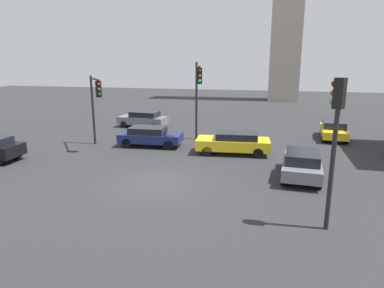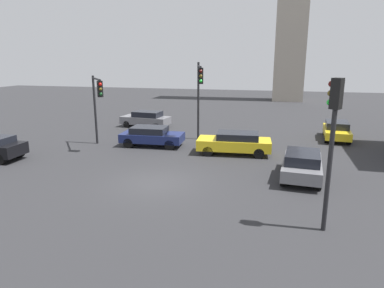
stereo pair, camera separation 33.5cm
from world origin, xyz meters
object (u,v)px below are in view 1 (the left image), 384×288
Objects in this scene: traffic_light_1 at (336,127)px; car_1 at (302,164)px; car_4 at (334,130)px; car_5 at (234,142)px; traffic_light_0 at (96,97)px; car_0 at (143,119)px; car_6 at (150,136)px; traffic_light_2 at (198,87)px.

traffic_light_1 is 1.24× the size of car_1.
car_4 is (3.05, 9.94, -0.04)m from car_1.
traffic_light_0 is at bearing 0.07° from car_5.
car_4 is at bearing -143.14° from car_5.
traffic_light_0 reaches higher than car_1.
traffic_light_1 is (13.41, -8.59, 0.22)m from traffic_light_0.
car_5 reaches higher than car_4.
car_5 is (8.85, -7.09, 0.01)m from car_0.
traffic_light_0 is at bearing 80.88° from car_1.
traffic_light_0 is 17.63m from car_4.
traffic_light_1 is at bearing 133.80° from car_0.
car_0 reaches higher than car_1.
car_1 is 0.90× the size of car_5.
car_4 is 9.24m from car_5.
car_6 is at bearing 119.81° from car_0.
traffic_light_0 is at bearing -62.84° from car_4.
car_5 is at bearing 49.71° from car_1.
car_1 is at bearing 130.84° from car_5.
traffic_light_2 reaches higher than traffic_light_0.
traffic_light_0 reaches higher than car_6.
car_1 is 0.98× the size of car_4.
car_1 is at bearing 33.55° from traffic_light_2.
car_0 reaches higher than car_4.
traffic_light_0 reaches higher than car_0.
car_1 is 10.40m from car_4.
traffic_light_1 is at bearing 19.54° from traffic_light_0.
traffic_light_2 is 4.73m from car_6.
car_1 is 10.76m from car_6.
car_1 is 0.98× the size of car_6.
car_6 is (-12.82, -5.43, 0.03)m from car_4.
traffic_light_1 is at bearing 110.41° from car_5.
traffic_light_2 is 1.20× the size of car_5.
traffic_light_0 is 4.43m from car_6.
traffic_light_1 is at bearing -47.62° from car_6.
car_1 reaches higher than car_4.
car_0 is at bearing -20.35° from traffic_light_1.
car_0 is 1.01× the size of car_6.
traffic_light_2 is (-7.12, 11.30, 0.37)m from traffic_light_1.
traffic_light_0 reaches higher than car_4.
car_1 is (-0.45, 5.48, -2.94)m from traffic_light_1.
traffic_light_1 is 13.36m from traffic_light_2.
traffic_light_2 is 9.45m from car_1.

